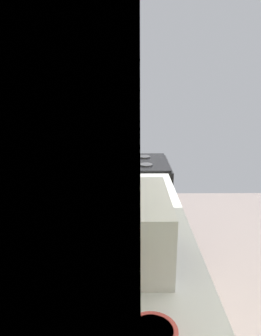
# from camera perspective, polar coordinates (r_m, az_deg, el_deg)

# --- Properties ---
(wall_back) EXTENTS (3.88, 0.12, 2.81)m
(wall_back) POSITION_cam_1_polar(r_m,az_deg,el_deg) (1.44, -15.08, 4.85)
(wall_back) COLOR beige
(wall_back) RESTS_ON ground_plane
(oven_range) EXTENTS (0.63, 0.69, 1.08)m
(oven_range) POSITION_cam_1_polar(r_m,az_deg,el_deg) (3.04, 0.23, -7.09)
(oven_range) COLOR black
(oven_range) RESTS_ON ground_plane
(microwave) EXTENTS (0.50, 0.38, 0.29)m
(microwave) POSITION_cam_1_polar(r_m,az_deg,el_deg) (1.40, -0.86, -10.44)
(microwave) COLOR white
(microwave) RESTS_ON counter_run
(bowl) EXTENTS (0.16, 0.16, 0.05)m
(bowl) POSITION_cam_1_polar(r_m,az_deg,el_deg) (1.08, 3.83, -27.65)
(bowl) COLOR #D84C47
(bowl) RESTS_ON counter_run
(kettle) EXTENTS (0.18, 0.13, 0.14)m
(kettle) POSITION_cam_1_polar(r_m,az_deg,el_deg) (2.04, 1.52, -4.11)
(kettle) COLOR black
(kettle) RESTS_ON counter_run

